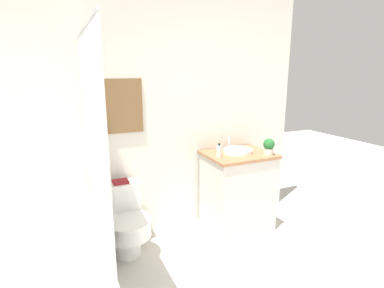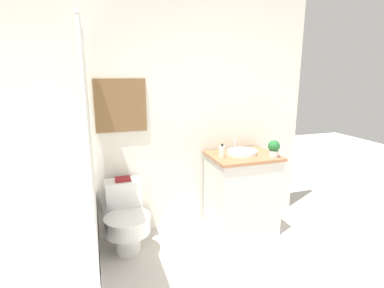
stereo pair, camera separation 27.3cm
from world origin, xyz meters
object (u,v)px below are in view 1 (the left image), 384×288
Objects in this scene: potted_plant at (269,146)px; soap_bottle at (219,151)px; toilet at (126,221)px; book_on_tank at (120,182)px; sink at (238,151)px.

soap_bottle is at bearing 162.86° from potted_plant.
toilet is 0.37m from book_on_tank.
toilet is 4.79× the size of soap_bottle.
book_on_tank is at bearing 169.68° from soap_bottle.
soap_bottle is (-0.25, -0.04, 0.04)m from sink.
toilet is 1.60m from potted_plant.
sink is at bearing 0.88° from toilet.
toilet is 1.90× the size of sink.
soap_bottle reaches higher than toilet.
soap_bottle is 0.95× the size of book_on_tank.
sink is (1.22, 0.02, 0.54)m from toilet.
potted_plant is (0.50, -0.15, 0.03)m from soap_bottle.
toilet is 4.55× the size of book_on_tank.
soap_bottle is at bearing -1.54° from toilet.
book_on_tank is at bearing 173.82° from sink.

